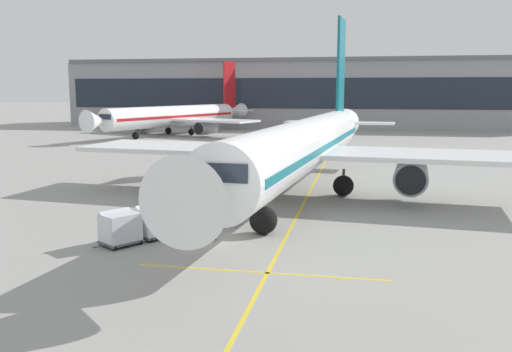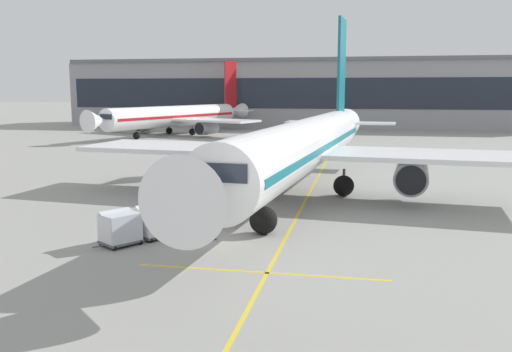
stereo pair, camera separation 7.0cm
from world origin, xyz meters
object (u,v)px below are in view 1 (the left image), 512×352
belt_loader (212,212)px  ground_crew_by_carts (196,218)px  baggage_cart_second (120,227)px  parked_airplane (305,146)px  safety_cone_wingtip (208,199)px  safety_cone_nose_mark (222,189)px  safety_cone_engine_keepout (213,190)px  baggage_cart_lead (155,221)px  ground_crew_by_loader (202,211)px  distant_airplane (176,116)px  ground_crew_marshaller (214,223)px

belt_loader → ground_crew_by_carts: bearing=-96.3°
baggage_cart_second → ground_crew_by_carts: baggage_cart_second is taller
parked_airplane → ground_crew_by_carts: parked_airplane is taller
safety_cone_wingtip → safety_cone_nose_mark: bearing=90.7°
parked_airplane → safety_cone_engine_keepout: (-7.38, -0.49, -3.72)m
ground_crew_by_carts → belt_loader: bearing=83.7°
baggage_cart_lead → safety_cone_wingtip: 9.51m
ground_crew_by_loader → distant_airplane: (-24.44, 65.57, 2.46)m
belt_loader → ground_crew_marshaller: 3.58m
ground_crew_by_loader → distant_airplane: bearing=110.4°
ground_crew_by_loader → safety_cone_engine_keepout: ground_crew_by_loader is taller
ground_crew_by_carts → distant_airplane: bearing=110.1°
ground_crew_by_loader → distant_airplane: distant_airplane is taller
parked_airplane → safety_cone_engine_keepout: 8.28m
baggage_cart_lead → ground_crew_marshaller: size_ratio=1.55×
belt_loader → safety_cone_engine_keepout: size_ratio=7.01×
baggage_cart_lead → ground_crew_by_carts: 2.37m
parked_airplane → safety_cone_nose_mark: parked_airplane is taller
baggage_cart_second → ground_crew_marshaller: size_ratio=1.55×
baggage_cart_second → safety_cone_engine_keepout: (1.10, 15.22, -0.66)m
belt_loader → baggage_cart_second: 6.55m
safety_cone_wingtip → distant_airplane: (-22.93, 58.93, 3.08)m
ground_crew_by_carts → safety_cone_engine_keepout: ground_crew_by_carts is taller
ground_crew_marshaller → distant_airplane: (-25.93, 68.27, 2.46)m
ground_crew_marshaller → safety_cone_nose_mark: (-3.05, 13.72, -0.68)m
baggage_cart_lead → safety_cone_wingtip: bearing=87.2°
baggage_cart_second → ground_crew_marshaller: 5.16m
safety_cone_engine_keepout → safety_cone_nose_mark: size_ratio=1.05×
safety_cone_wingtip → safety_cone_nose_mark: (-0.05, 4.39, -0.06)m
baggage_cart_lead → safety_cone_engine_keepout: bearing=90.9°
parked_airplane → belt_loader: 11.84m
distant_airplane → parked_airplane: bearing=-61.5°
ground_crew_by_loader → safety_cone_nose_mark: 11.16m
safety_cone_nose_mark → safety_cone_engine_keepout: bearing=-145.8°
baggage_cart_lead → distant_airplane: distant_airplane is taller
baggage_cart_second → ground_crew_by_loader: bearing=54.6°
belt_loader → distant_airplane: size_ratio=0.12×
baggage_cart_lead → ground_crew_by_carts: bearing=24.2°
safety_cone_wingtip → distant_airplane: size_ratio=0.02×
parked_airplane → baggage_cart_lead: parked_airplane is taller
safety_cone_nose_mark → distant_airplane: distant_airplane is taller
ground_crew_by_loader → ground_crew_by_carts: size_ratio=1.00×
ground_crew_by_loader → baggage_cart_lead: bearing=-124.8°
belt_loader → safety_cone_nose_mark: bearing=101.1°
distant_airplane → ground_crew_by_carts: bearing=-69.9°
safety_cone_nose_mark → safety_cone_wingtip: bearing=-89.3°
belt_loader → safety_cone_wingtip: size_ratio=6.28×
ground_crew_by_carts → safety_cone_wingtip: size_ratio=2.24×
safety_cone_wingtip → distant_airplane: 63.31m
ground_crew_by_carts → distant_airplane: size_ratio=0.04×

